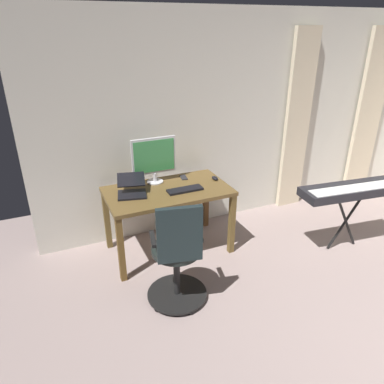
{
  "coord_description": "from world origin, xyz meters",
  "views": [
    {
      "loc": [
        2.59,
        0.45,
        2.33
      ],
      "look_at": [
        1.4,
        -2.23,
        0.97
      ],
      "focal_mm": 33.69,
      "sensor_mm": 36.0,
      "label": 1
    }
  ],
  "objects_px": {
    "desk": "(168,198)",
    "computer_keyboard": "(185,190)",
    "computer_monitor": "(154,158)",
    "computer_mouse": "(215,178)",
    "piano_keyboard": "(352,191)",
    "laptop": "(132,189)",
    "cell_phone_by_monitor": "(184,177)",
    "office_chair": "(178,258)"
  },
  "relations": [
    {
      "from": "desk",
      "to": "computer_keyboard",
      "type": "bearing_deg",
      "value": 146.75
    },
    {
      "from": "computer_monitor",
      "to": "computer_mouse",
      "type": "xyz_separation_m",
      "value": [
        -0.64,
        0.21,
        -0.27
      ]
    },
    {
      "from": "computer_keyboard",
      "to": "piano_keyboard",
      "type": "distance_m",
      "value": 1.81
    },
    {
      "from": "desk",
      "to": "computer_monitor",
      "type": "distance_m",
      "value": 0.46
    },
    {
      "from": "computer_monitor",
      "to": "laptop",
      "type": "height_order",
      "value": "computer_monitor"
    },
    {
      "from": "cell_phone_by_monitor",
      "to": "piano_keyboard",
      "type": "relative_size",
      "value": 0.12
    },
    {
      "from": "computer_monitor",
      "to": "piano_keyboard",
      "type": "bearing_deg",
      "value": 152.03
    },
    {
      "from": "computer_monitor",
      "to": "piano_keyboard",
      "type": "distance_m",
      "value": 2.17
    },
    {
      "from": "office_chair",
      "to": "piano_keyboard",
      "type": "height_order",
      "value": "office_chair"
    },
    {
      "from": "office_chair",
      "to": "cell_phone_by_monitor",
      "type": "relative_size",
      "value": 7.3
    },
    {
      "from": "office_chair",
      "to": "computer_keyboard",
      "type": "xyz_separation_m",
      "value": [
        -0.39,
        -0.74,
        0.27
      ]
    },
    {
      "from": "office_chair",
      "to": "computer_keyboard",
      "type": "bearing_deg",
      "value": 74.78
    },
    {
      "from": "cell_phone_by_monitor",
      "to": "desk",
      "type": "bearing_deg",
      "value": 48.78
    },
    {
      "from": "desk",
      "to": "computer_keyboard",
      "type": "relative_size",
      "value": 3.46
    },
    {
      "from": "laptop",
      "to": "computer_mouse",
      "type": "relative_size",
      "value": 4.02
    },
    {
      "from": "desk",
      "to": "laptop",
      "type": "relative_size",
      "value": 3.26
    },
    {
      "from": "computer_keyboard",
      "to": "piano_keyboard",
      "type": "relative_size",
      "value": 0.32
    },
    {
      "from": "office_chair",
      "to": "computer_monitor",
      "type": "distance_m",
      "value": 1.24
    },
    {
      "from": "office_chair",
      "to": "computer_mouse",
      "type": "relative_size",
      "value": 10.52
    },
    {
      "from": "computer_mouse",
      "to": "computer_monitor",
      "type": "bearing_deg",
      "value": -18.09
    },
    {
      "from": "office_chair",
      "to": "computer_mouse",
      "type": "distance_m",
      "value": 1.23
    },
    {
      "from": "computer_keyboard",
      "to": "cell_phone_by_monitor",
      "type": "height_order",
      "value": "computer_keyboard"
    },
    {
      "from": "computer_mouse",
      "to": "cell_phone_by_monitor",
      "type": "bearing_deg",
      "value": -32.63
    },
    {
      "from": "office_chair",
      "to": "laptop",
      "type": "height_order",
      "value": "office_chair"
    },
    {
      "from": "laptop",
      "to": "piano_keyboard",
      "type": "xyz_separation_m",
      "value": [
        -2.21,
        0.81,
        -0.1
      ]
    },
    {
      "from": "laptop",
      "to": "computer_monitor",
      "type": "bearing_deg",
      "value": -134.3
    },
    {
      "from": "computer_keyboard",
      "to": "cell_phone_by_monitor",
      "type": "distance_m",
      "value": 0.36
    },
    {
      "from": "desk",
      "to": "computer_mouse",
      "type": "height_order",
      "value": "computer_mouse"
    },
    {
      "from": "piano_keyboard",
      "to": "computer_keyboard",
      "type": "bearing_deg",
      "value": -14.06
    },
    {
      "from": "office_chair",
      "to": "computer_mouse",
      "type": "height_order",
      "value": "office_chair"
    },
    {
      "from": "laptop",
      "to": "computer_mouse",
      "type": "bearing_deg",
      "value": -166.87
    },
    {
      "from": "cell_phone_by_monitor",
      "to": "piano_keyboard",
      "type": "xyz_separation_m",
      "value": [
        -1.56,
        0.99,
        -0.05
      ]
    },
    {
      "from": "desk",
      "to": "office_chair",
      "type": "distance_m",
      "value": 0.89
    },
    {
      "from": "computer_monitor",
      "to": "desk",
      "type": "bearing_deg",
      "value": 103.02
    },
    {
      "from": "computer_monitor",
      "to": "computer_keyboard",
      "type": "relative_size",
      "value": 1.33
    },
    {
      "from": "computer_monitor",
      "to": "piano_keyboard",
      "type": "xyz_separation_m",
      "value": [
        -1.89,
        1.01,
        -0.33
      ]
    },
    {
      "from": "desk",
      "to": "computer_mouse",
      "type": "distance_m",
      "value": 0.6
    },
    {
      "from": "computer_monitor",
      "to": "laptop",
      "type": "distance_m",
      "value": 0.44
    },
    {
      "from": "computer_monitor",
      "to": "computer_mouse",
      "type": "bearing_deg",
      "value": 161.91
    },
    {
      "from": "computer_monitor",
      "to": "cell_phone_by_monitor",
      "type": "relative_size",
      "value": 3.51
    },
    {
      "from": "computer_mouse",
      "to": "piano_keyboard",
      "type": "bearing_deg",
      "value": 147.57
    },
    {
      "from": "laptop",
      "to": "office_chair",
      "type": "bearing_deg",
      "value": 112.92
    }
  ]
}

